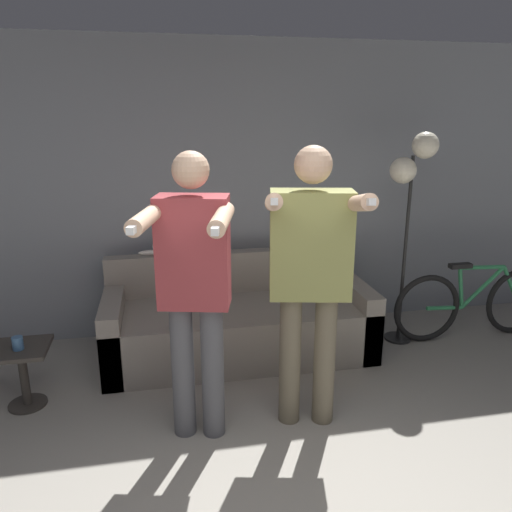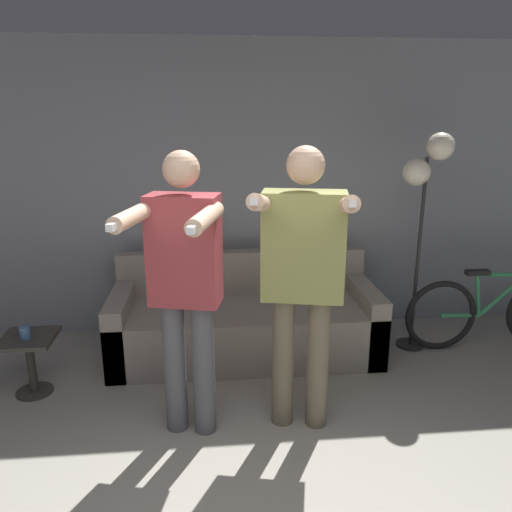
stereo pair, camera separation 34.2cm
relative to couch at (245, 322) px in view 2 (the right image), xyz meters
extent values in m
cube|color=gray|center=(-0.19, 0.58, 1.03)|extent=(10.00, 0.05, 2.60)
cube|color=gray|center=(0.00, -0.04, -0.05)|extent=(2.19, 0.89, 0.44)
cube|color=gray|center=(0.00, 0.34, 0.35)|extent=(2.19, 0.14, 0.36)
cube|color=gray|center=(-1.02, -0.04, 0.02)|extent=(0.16, 0.89, 0.58)
cube|color=gray|center=(1.02, -0.04, 0.02)|extent=(0.16, 0.89, 0.58)
cylinder|color=#56565B|center=(-0.52, -1.04, 0.17)|extent=(0.14, 0.14, 0.88)
cylinder|color=#56565B|center=(-0.34, -1.08, 0.17)|extent=(0.14, 0.14, 0.88)
cube|color=#9E383D|center=(-0.43, -1.06, 0.94)|extent=(0.45, 0.31, 0.66)
sphere|color=#D8AD8C|center=(-0.43, -1.06, 1.41)|extent=(0.21, 0.21, 0.21)
cylinder|color=#D8AD8C|center=(-0.68, -1.26, 1.19)|extent=(0.21, 0.51, 0.09)
cube|color=white|center=(-0.74, -1.50, 1.19)|extent=(0.06, 0.13, 0.04)
cylinder|color=#D8AD8C|center=(-0.30, -1.35, 1.19)|extent=(0.21, 0.51, 0.09)
cube|color=white|center=(-0.36, -1.59, 1.19)|extent=(0.06, 0.13, 0.04)
cylinder|color=#6B604C|center=(0.17, -1.04, 0.17)|extent=(0.14, 0.14, 0.88)
cylinder|color=#6B604C|center=(0.39, -1.08, 0.17)|extent=(0.14, 0.14, 0.88)
cube|color=#8C8E4C|center=(0.28, -1.06, 0.94)|extent=(0.53, 0.32, 0.66)
sphere|color=#D8AD8C|center=(0.28, -1.06, 1.42)|extent=(0.23, 0.23, 0.23)
cylinder|color=#D8AD8C|center=(0.00, -1.25, 1.24)|extent=(0.19, 0.52, 0.18)
cube|color=white|center=(-0.05, -1.49, 1.29)|extent=(0.06, 0.13, 0.06)
cylinder|color=#D8AD8C|center=(0.46, -1.35, 1.24)|extent=(0.19, 0.52, 0.18)
cube|color=white|center=(0.41, -1.59, 1.29)|extent=(0.06, 0.13, 0.06)
ellipsoid|color=silver|center=(-0.49, 0.34, 0.61)|extent=(0.40, 0.12, 0.16)
sphere|color=silver|center=(-0.32, 0.34, 0.67)|extent=(0.11, 0.11, 0.11)
ellipsoid|color=silver|center=(-0.70, 0.36, 0.56)|extent=(0.22, 0.04, 0.04)
cone|color=silver|center=(-0.34, 0.32, 0.71)|extent=(0.03, 0.03, 0.03)
cone|color=silver|center=(-0.34, 0.36, 0.71)|extent=(0.03, 0.03, 0.03)
cylinder|color=black|center=(1.46, -0.04, -0.26)|extent=(0.24, 0.24, 0.02)
cylinder|color=black|center=(1.46, -0.04, 0.55)|extent=(0.03, 0.03, 1.65)
sphere|color=white|center=(1.56, -0.04, 1.46)|extent=(0.22, 0.22, 0.22)
sphere|color=white|center=(1.38, -0.04, 1.26)|extent=(0.22, 0.22, 0.22)
cylinder|color=#38332D|center=(-1.59, -0.52, -0.26)|extent=(0.26, 0.26, 0.02)
cylinder|color=#38332D|center=(-1.59, -0.52, -0.06)|extent=(0.06, 0.06, 0.42)
cube|color=#38332D|center=(-1.59, -0.52, 0.16)|extent=(0.37, 0.37, 0.03)
cylinder|color=#3D6693|center=(-1.59, -0.55, 0.22)|extent=(0.07, 0.07, 0.09)
torus|color=black|center=(1.67, -0.12, 0.04)|extent=(0.63, 0.05, 0.63)
cylinder|color=#338E56|center=(2.21, -0.12, 0.21)|extent=(0.40, 0.04, 0.39)
cylinder|color=#338E56|center=(1.99, -0.12, 0.22)|extent=(0.10, 0.04, 0.38)
cylinder|color=#338E56|center=(2.17, -0.12, 0.40)|extent=(0.44, 0.04, 0.05)
cylinder|color=#338E56|center=(1.85, -0.12, 0.04)|extent=(0.35, 0.04, 0.05)
cube|color=black|center=(1.95, -0.12, 0.42)|extent=(0.20, 0.07, 0.04)
camera|label=1|loc=(-0.62, -3.86, 1.72)|focal=35.00mm
camera|label=2|loc=(-0.28, -3.91, 1.72)|focal=35.00mm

